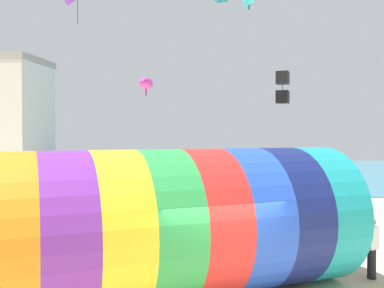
# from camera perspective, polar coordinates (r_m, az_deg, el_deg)

# --- Properties ---
(sea) EXTENTS (120.00, 40.00, 0.10)m
(sea) POSITION_cam_1_polar(r_m,az_deg,el_deg) (48.54, 7.93, -3.49)
(sea) COLOR teal
(sea) RESTS_ON ground
(giant_inflatable_tube) EXTENTS (9.50, 7.68, 3.65)m
(giant_inflatable_tube) POSITION_cam_1_polar(r_m,az_deg,el_deg) (10.73, -1.51, -10.48)
(giant_inflatable_tube) COLOR orange
(giant_inflatable_tube) RESTS_ON ground
(kite_handler) EXTENTS (0.42, 0.40, 1.70)m
(kite_handler) POSITION_cam_1_polar(r_m,az_deg,el_deg) (13.20, 22.85, -12.62)
(kite_handler) COLOR black
(kite_handler) RESTS_ON ground
(kite_black_box) EXTENTS (0.67, 0.67, 1.58)m
(kite_black_box) POSITION_cam_1_polar(r_m,az_deg,el_deg) (20.53, 11.99, 7.39)
(kite_black_box) COLOR black
(kite_cyan_parafoil) EXTENTS (0.61, 0.82, 0.40)m
(kite_cyan_parafoil) POSITION_cam_1_polar(r_m,az_deg,el_deg) (13.71, 7.60, 18.39)
(kite_cyan_parafoil) COLOR #2DB2C6
(kite_magenta_parafoil) EXTENTS (0.70, 1.42, 0.78)m
(kite_magenta_parafoil) POSITION_cam_1_polar(r_m,az_deg,el_deg) (17.13, -6.14, 8.02)
(kite_magenta_parafoil) COLOR #D1339E
(bystander_near_water) EXTENTS (0.42, 0.39, 1.66)m
(bystander_near_water) POSITION_cam_1_polar(r_m,az_deg,el_deg) (20.32, 6.87, -7.75)
(bystander_near_water) COLOR black
(bystander_near_water) RESTS_ON ground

